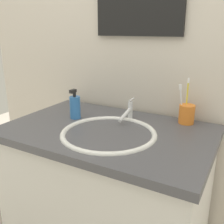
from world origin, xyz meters
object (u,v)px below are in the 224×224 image
toothbrush_yellow (187,97)px  toothbrush_cup (187,114)px  soap_dispenser (75,107)px  faucet (128,112)px  toothbrush_white (181,101)px

toothbrush_yellow → toothbrush_cup: bearing=-61.7°
toothbrush_cup → soap_dispenser: size_ratio=0.60×
toothbrush_cup → soap_dispenser: soap_dispenser is taller
toothbrush_yellow → soap_dispenser: (-0.50, -0.21, -0.06)m
toothbrush_cup → toothbrush_yellow: size_ratio=0.43×
faucet → soap_dispenser: size_ratio=1.05×
soap_dispenser → toothbrush_cup: bearing=21.1°
toothbrush_yellow → toothbrush_white: size_ratio=1.14×
toothbrush_yellow → toothbrush_white: 0.03m
faucet → toothbrush_yellow: bearing=25.1°
toothbrush_yellow → faucet: bearing=-154.9°
toothbrush_cup → toothbrush_white: bearing=-164.8°
toothbrush_white → faucet: bearing=-158.2°
faucet → toothbrush_cup: (0.26, 0.10, 0.00)m
toothbrush_white → soap_dispenser: bearing=-158.5°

